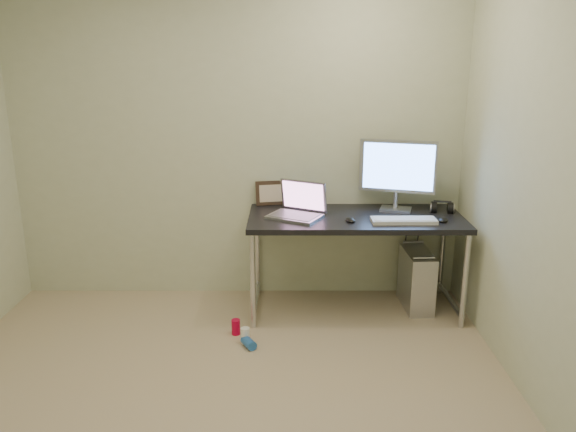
# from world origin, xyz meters

# --- Properties ---
(floor) EXTENTS (3.50, 3.50, 0.00)m
(floor) POSITION_xyz_m (0.00, 0.00, 0.00)
(floor) COLOR tan
(floor) RESTS_ON ground
(wall_back) EXTENTS (3.50, 0.02, 2.50)m
(wall_back) POSITION_xyz_m (0.00, 1.75, 1.25)
(wall_back) COLOR beige
(wall_back) RESTS_ON ground
(wall_right) EXTENTS (0.02, 3.50, 2.50)m
(wall_right) POSITION_xyz_m (1.75, 0.00, 1.25)
(wall_right) COLOR beige
(wall_right) RESTS_ON ground
(desk) EXTENTS (1.58, 0.69, 0.75)m
(desk) POSITION_xyz_m (0.89, 1.40, 0.67)
(desk) COLOR black
(desk) RESTS_ON ground
(tower_computer) EXTENTS (0.21, 0.44, 0.48)m
(tower_computer) POSITION_xyz_m (1.39, 1.45, 0.23)
(tower_computer) COLOR silver
(tower_computer) RESTS_ON ground
(cable_a) EXTENTS (0.01, 0.16, 0.69)m
(cable_a) POSITION_xyz_m (1.34, 1.70, 0.40)
(cable_a) COLOR black
(cable_a) RESTS_ON ground
(cable_b) EXTENTS (0.02, 0.11, 0.71)m
(cable_b) POSITION_xyz_m (1.43, 1.68, 0.38)
(cable_b) COLOR black
(cable_b) RESTS_ON ground
(can_red) EXTENTS (0.07, 0.07, 0.11)m
(can_red) POSITION_xyz_m (0.03, 0.99, 0.05)
(can_red) COLOR #C20531
(can_red) RESTS_ON ground
(can_white) EXTENTS (0.07, 0.07, 0.11)m
(can_white) POSITION_xyz_m (0.10, 0.87, 0.06)
(can_white) COLOR white
(can_white) RESTS_ON ground
(can_blue) EXTENTS (0.12, 0.14, 0.07)m
(can_blue) POSITION_xyz_m (0.13, 0.81, 0.03)
(can_blue) COLOR blue
(can_blue) RESTS_ON ground
(laptop) EXTENTS (0.46, 0.44, 0.25)m
(laptop) POSITION_xyz_m (0.47, 1.40, 0.81)
(laptop) COLOR #ACACB3
(laptop) RESTS_ON desk
(monitor) EXTENTS (0.56, 0.22, 0.54)m
(monitor) POSITION_xyz_m (1.22, 1.57, 1.06)
(monitor) COLOR #ACACB3
(monitor) RESTS_ON desk
(keyboard) EXTENTS (0.46, 0.15, 0.03)m
(keyboard) POSITION_xyz_m (1.21, 1.24, 0.76)
(keyboard) COLOR silver
(keyboard) RESTS_ON desk
(mouse_right) EXTENTS (0.10, 0.13, 0.04)m
(mouse_right) POSITION_xyz_m (1.50, 1.26, 0.77)
(mouse_right) COLOR black
(mouse_right) RESTS_ON desk
(mouse_left) EXTENTS (0.08, 0.11, 0.04)m
(mouse_left) POSITION_xyz_m (0.84, 1.26, 0.77)
(mouse_left) COLOR black
(mouse_left) RESTS_ON desk
(headphones) EXTENTS (0.18, 0.11, 0.11)m
(headphones) POSITION_xyz_m (1.56, 1.51, 0.78)
(headphones) COLOR black
(headphones) RESTS_ON desk
(picture_frame) EXTENTS (0.25, 0.11, 0.19)m
(picture_frame) POSITION_xyz_m (0.26, 1.73, 0.85)
(picture_frame) COLOR black
(picture_frame) RESTS_ON desk
(webcam) EXTENTS (0.04, 0.03, 0.11)m
(webcam) POSITION_xyz_m (0.50, 1.66, 0.83)
(webcam) COLOR silver
(webcam) RESTS_ON desk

